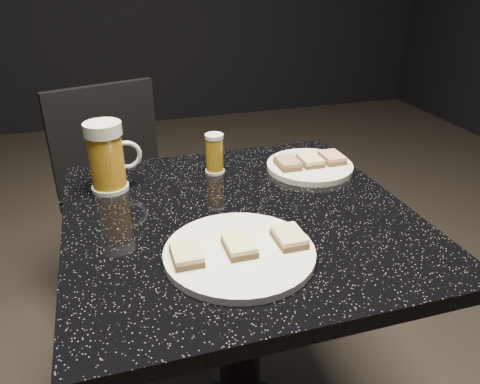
% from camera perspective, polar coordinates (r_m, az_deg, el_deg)
% --- Properties ---
extents(plate_large, '(0.27, 0.27, 0.01)m').
position_cam_1_polar(plate_large, '(0.83, -0.07, -7.46)').
color(plate_large, white).
rests_on(plate_large, table).
extents(plate_small, '(0.21, 0.21, 0.01)m').
position_cam_1_polar(plate_small, '(1.18, 8.48, 3.10)').
color(plate_small, white).
rests_on(plate_small, table).
extents(table, '(0.70, 0.70, 0.75)m').
position_cam_1_polar(table, '(1.10, 0.00, -13.70)').
color(table, black).
rests_on(table, floor).
extents(beer_mug, '(0.12, 0.08, 0.16)m').
position_cam_1_polar(beer_mug, '(1.07, -15.86, 4.16)').
color(beer_mug, silver).
rests_on(beer_mug, table).
extents(beer_tumbler, '(0.05, 0.05, 0.10)m').
position_cam_1_polar(beer_tumbler, '(1.13, -3.12, 4.68)').
color(beer_tumbler, silver).
rests_on(beer_tumbler, table).
extents(chair, '(0.46, 0.46, 0.85)m').
position_cam_1_polar(chair, '(1.64, -14.17, -0.49)').
color(chair, black).
rests_on(chair, floor).
extents(canapes_on_plate_large, '(0.24, 0.07, 0.02)m').
position_cam_1_polar(canapes_on_plate_large, '(0.82, -0.07, -6.52)').
color(canapes_on_plate_large, '#4C3521').
rests_on(canapes_on_plate_large, plate_large).
extents(canapes_on_plate_small, '(0.17, 0.07, 0.02)m').
position_cam_1_polar(canapes_on_plate_small, '(1.17, 8.54, 3.84)').
color(canapes_on_plate_small, '#4C3521').
rests_on(canapes_on_plate_small, plate_small).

